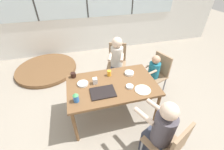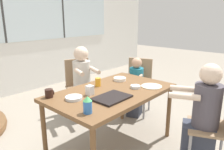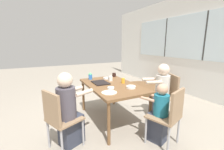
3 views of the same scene
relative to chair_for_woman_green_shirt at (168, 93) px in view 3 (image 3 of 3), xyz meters
The scene contains 19 objects.
ground_plane 1.23m from the chair_for_woman_green_shirt, 110.71° to the right, with size 16.00×16.00×0.00m, color gray.
wall_back_with_windows 1.89m from the chair_for_woman_green_shirt, 103.77° to the left, with size 8.40×0.08×2.80m.
dining_table 1.12m from the chair_for_woman_green_shirt, 110.71° to the right, with size 1.41×0.85×0.70m.
chair_for_woman_green_shirt is the anchor object (origin of this frame).
chair_for_man_blue_shirt 2.07m from the chair_for_woman_green_shirt, 88.45° to the right, with size 0.53×0.53×0.86m.
chair_for_toddler 0.94m from the chair_for_woman_green_shirt, 45.58° to the right, with size 0.51×0.51×0.86m.
person_woman_green_shirt 0.16m from the chair_for_woman_green_shirt, 110.71° to the right, with size 0.42×0.54×1.08m.
person_man_blue_shirt 1.92m from the chair_for_woman_green_shirt, 90.28° to the right, with size 0.43×0.54×1.08m.
person_toddler 0.89m from the chair_for_woman_green_shirt, 54.93° to the right, with size 0.43×0.33×0.90m.
food_tray_dark 1.35m from the chair_for_woman_green_shirt, 115.63° to the right, with size 0.37×0.27×0.02m.
coffee_mug 1.22m from the chair_for_woman_green_shirt, 144.14° to the right, with size 0.09×0.08×0.09m.
sippy_cup 1.62m from the chair_for_woman_green_shirt, 127.12° to the right, with size 0.08×0.08×0.15m.
juice_glass 0.93m from the chair_for_woman_green_shirt, 115.25° to the right, with size 0.07×0.07×0.10m.
milk_carton_small 1.18m from the chair_for_woman_green_shirt, 124.09° to the right, with size 0.07×0.07×0.10m.
bowl_white_shallow 1.22m from the chair_for_woman_green_shirt, 97.23° to the right, with size 0.11×0.11×0.03m.
bowl_cereal 0.89m from the chair_for_woman_green_shirt, 92.50° to the right, with size 0.16×0.16×0.04m.
bowl_fruit 1.28m from the chair_for_woman_green_shirt, 132.05° to the right, with size 0.17×0.17×0.03m.
plate_tortillas 1.31m from the chair_for_woman_green_shirt, 89.16° to the right, with size 0.24×0.24×0.01m.
folded_table_stack 1.89m from the chair_for_woman_green_shirt, 156.34° to the left, with size 1.50×1.50×0.09m.
Camera 3 is at (2.41, -1.20, 1.45)m, focal length 24.00 mm.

